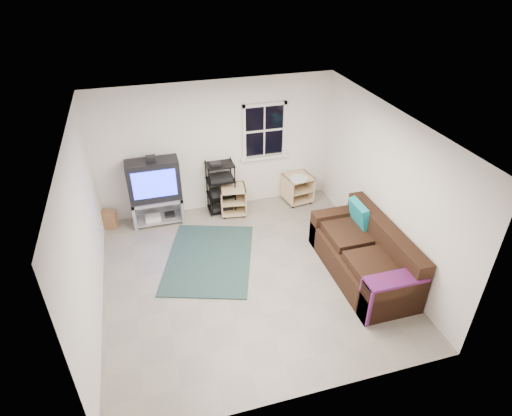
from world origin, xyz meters
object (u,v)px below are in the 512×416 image
object	(u,v)px
av_rack	(221,190)
side_table_right	(297,186)
side_table_left	(233,198)
tv_unit	(155,187)
sofa	(365,256)

from	to	relation	value
av_rack	side_table_right	distance (m)	1.60
side_table_left	side_table_right	distance (m)	1.39
tv_unit	av_rack	size ratio (longest dim) A/B	1.30
sofa	side_table_left	bearing A→B (deg)	123.66
side_table_left	side_table_right	xyz separation A→B (m)	(1.39, 0.07, 0.03)
tv_unit	sofa	xyz separation A→B (m)	(3.09, -2.50, -0.42)
sofa	av_rack	bearing A→B (deg)	125.75
side_table_right	sofa	xyz separation A→B (m)	(0.23, -2.50, 0.01)
side_table_left	sofa	distance (m)	2.92
side_table_left	sofa	size ratio (longest dim) A/B	0.27
side_table_right	tv_unit	bearing A→B (deg)	-179.96
tv_unit	av_rack	world-z (taller)	tv_unit
side_table_left	side_table_right	size ratio (longest dim) A/B	0.95
side_table_left	side_table_right	world-z (taller)	side_table_right
side_table_left	av_rack	bearing A→B (deg)	152.12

